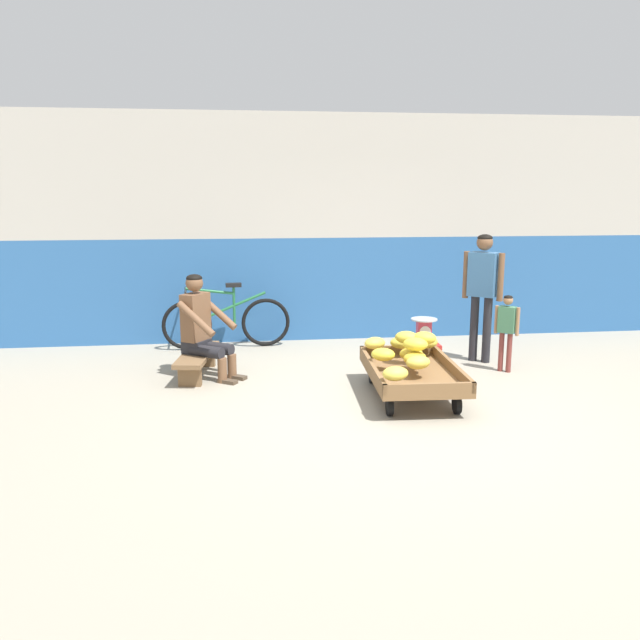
{
  "coord_description": "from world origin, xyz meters",
  "views": [
    {
      "loc": [
        -1.48,
        -5.37,
        2.03
      ],
      "look_at": [
        -0.72,
        0.87,
        0.75
      ],
      "focal_mm": 35.8,
      "sensor_mm": 36.0,
      "label": 1
    }
  ],
  "objects_px": {
    "vendor_seated": "(202,327)",
    "bicycle_near_left": "(226,321)",
    "customer_adult": "(483,283)",
    "banana_cart": "(412,374)",
    "plastic_crate": "(423,356)",
    "low_bench": "(197,358)",
    "customer_child": "(507,325)",
    "weighing_scale": "(424,331)"
  },
  "relations": [
    {
      "from": "banana_cart",
      "to": "customer_adult",
      "type": "height_order",
      "value": "customer_adult"
    },
    {
      "from": "low_bench",
      "to": "customer_adult",
      "type": "relative_size",
      "value": 0.74
    },
    {
      "from": "plastic_crate",
      "to": "weighing_scale",
      "type": "bearing_deg",
      "value": -90.0
    },
    {
      "from": "vendor_seated",
      "to": "weighing_scale",
      "type": "height_order",
      "value": "vendor_seated"
    },
    {
      "from": "weighing_scale",
      "to": "customer_adult",
      "type": "xyz_separation_m",
      "value": [
        0.77,
        0.24,
        0.5
      ]
    },
    {
      "from": "plastic_crate",
      "to": "customer_adult",
      "type": "bearing_deg",
      "value": 17.06
    },
    {
      "from": "vendor_seated",
      "to": "weighing_scale",
      "type": "bearing_deg",
      "value": 0.39
    },
    {
      "from": "weighing_scale",
      "to": "vendor_seated",
      "type": "bearing_deg",
      "value": -179.61
    },
    {
      "from": "banana_cart",
      "to": "plastic_crate",
      "type": "xyz_separation_m",
      "value": [
        0.4,
        1.0,
        -0.09
      ]
    },
    {
      "from": "banana_cart",
      "to": "customer_adult",
      "type": "xyz_separation_m",
      "value": [
        1.17,
        1.23,
        0.71
      ]
    },
    {
      "from": "low_bench",
      "to": "customer_adult",
      "type": "bearing_deg",
      "value": 3.5
    },
    {
      "from": "customer_adult",
      "to": "customer_child",
      "type": "relative_size",
      "value": 1.73
    },
    {
      "from": "bicycle_near_left",
      "to": "plastic_crate",
      "type": "bearing_deg",
      "value": -29.53
    },
    {
      "from": "low_bench",
      "to": "customer_adult",
      "type": "height_order",
      "value": "customer_adult"
    },
    {
      "from": "customer_adult",
      "to": "banana_cart",
      "type": "bearing_deg",
      "value": -133.48
    },
    {
      "from": "weighing_scale",
      "to": "customer_child",
      "type": "bearing_deg",
      "value": -14.28
    },
    {
      "from": "vendor_seated",
      "to": "customer_child",
      "type": "xyz_separation_m",
      "value": [
        3.39,
        -0.21,
        -0.02
      ]
    },
    {
      "from": "banana_cart",
      "to": "vendor_seated",
      "type": "xyz_separation_m",
      "value": [
        -2.1,
        0.98,
        0.33
      ]
    },
    {
      "from": "low_bench",
      "to": "weighing_scale",
      "type": "height_order",
      "value": "weighing_scale"
    },
    {
      "from": "weighing_scale",
      "to": "bicycle_near_left",
      "type": "distance_m",
      "value": 2.62
    },
    {
      "from": "bicycle_near_left",
      "to": "customer_adult",
      "type": "height_order",
      "value": "customer_adult"
    },
    {
      "from": "vendor_seated",
      "to": "customer_child",
      "type": "relative_size",
      "value": 1.29
    },
    {
      "from": "banana_cart",
      "to": "low_bench",
      "type": "distance_m",
      "value": 2.4
    },
    {
      "from": "plastic_crate",
      "to": "bicycle_near_left",
      "type": "bearing_deg",
      "value": 150.47
    },
    {
      "from": "banana_cart",
      "to": "bicycle_near_left",
      "type": "bearing_deg",
      "value": 129.28
    },
    {
      "from": "low_bench",
      "to": "bicycle_near_left",
      "type": "height_order",
      "value": "bicycle_near_left"
    },
    {
      "from": "low_bench",
      "to": "vendor_seated",
      "type": "bearing_deg",
      "value": -33.92
    },
    {
      "from": "low_bench",
      "to": "plastic_crate",
      "type": "distance_m",
      "value": 2.57
    },
    {
      "from": "customer_adult",
      "to": "customer_child",
      "type": "bearing_deg",
      "value": -75.02
    },
    {
      "from": "plastic_crate",
      "to": "weighing_scale",
      "type": "relative_size",
      "value": 1.2
    },
    {
      "from": "plastic_crate",
      "to": "weighing_scale",
      "type": "xyz_separation_m",
      "value": [
        0.0,
        -0.0,
        0.3
      ]
    },
    {
      "from": "plastic_crate",
      "to": "vendor_seated",
      "type": "bearing_deg",
      "value": -179.59
    },
    {
      "from": "low_bench",
      "to": "plastic_crate",
      "type": "height_order",
      "value": "plastic_crate"
    },
    {
      "from": "vendor_seated",
      "to": "customer_adult",
      "type": "relative_size",
      "value": 0.75
    },
    {
      "from": "low_bench",
      "to": "plastic_crate",
      "type": "relative_size",
      "value": 3.14
    },
    {
      "from": "weighing_scale",
      "to": "customer_child",
      "type": "relative_size",
      "value": 0.34
    },
    {
      "from": "customer_child",
      "to": "customer_adult",
      "type": "bearing_deg",
      "value": 104.98
    },
    {
      "from": "banana_cart",
      "to": "low_bench",
      "type": "xyz_separation_m",
      "value": [
        -2.17,
        1.03,
        -0.04
      ]
    },
    {
      "from": "low_bench",
      "to": "weighing_scale",
      "type": "xyz_separation_m",
      "value": [
        2.57,
        -0.03,
        0.25
      ]
    },
    {
      "from": "vendor_seated",
      "to": "bicycle_near_left",
      "type": "bearing_deg",
      "value": 80.19
    },
    {
      "from": "banana_cart",
      "to": "plastic_crate",
      "type": "bearing_deg",
      "value": 68.02
    },
    {
      "from": "vendor_seated",
      "to": "plastic_crate",
      "type": "bearing_deg",
      "value": 0.41
    }
  ]
}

